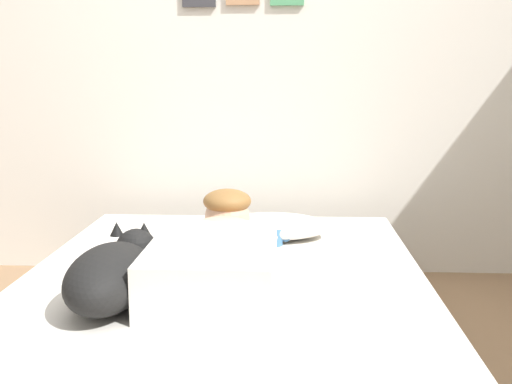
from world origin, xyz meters
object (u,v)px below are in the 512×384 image
Objects in this scene: dog at (113,273)px; cell_phone at (152,275)px; pillow at (273,226)px; person_lying at (216,251)px; coffee_cup at (273,237)px; bed at (226,315)px.

dog is 0.31m from cell_phone.
person_lying reaches higher than pillow.
person_lying reaches higher than dog.
person_lying is at bearing -106.93° from pillow.
person_lying is 1.60× the size of dog.
coffee_cup is at bearing 46.75° from cell_phone.
dog is 4.60× the size of coffee_cup.
cell_phone is (-0.44, -0.46, -0.03)m from coffee_cup.
pillow is 0.90× the size of dog.
coffee_cup reaches higher than cell_phone.
bed is at bearing -108.56° from pillow.
dog reaches higher than pillow.
dog is 4.11× the size of cell_phone.
pillow is (0.17, 0.50, 0.24)m from bed.
person_lying reaches higher than cell_phone.
dog is at bearing -130.12° from bed.
bed is at bearing 19.71° from cell_phone.
pillow is at bearing 92.05° from coffee_cup.
person_lying is 0.27m from cell_phone.
pillow is 3.71× the size of cell_phone.
bed is 2.11× the size of person_lying.
bed is 15.56× the size of coffee_cup.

